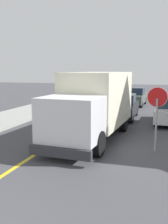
% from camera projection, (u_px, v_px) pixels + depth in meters
% --- Properties ---
extents(centre_line_yellow, '(0.16, 56.00, 0.01)m').
position_uv_depth(centre_line_yellow, '(67.00, 134.00, 13.82)').
color(centre_line_yellow, gold).
rests_on(centre_line_yellow, ground).
extents(box_truck, '(2.81, 7.31, 3.20)m').
position_uv_depth(box_truck, '(94.00, 102.00, 12.69)').
color(box_truck, '#F2EDCC').
rests_on(box_truck, ground).
extents(parked_car_near, '(1.84, 4.42, 1.67)m').
position_uv_depth(parked_car_near, '(123.00, 107.00, 18.19)').
color(parked_car_near, black).
rests_on(parked_car_near, ground).
extents(parked_car_mid, '(1.98, 4.47, 1.67)m').
position_uv_depth(parked_car_mid, '(135.00, 97.00, 24.97)').
color(parked_car_mid, '#4C564C').
rests_on(parked_car_mid, ground).
extents(stop_sign, '(0.80, 0.10, 2.65)m').
position_uv_depth(stop_sign, '(157.00, 107.00, 10.48)').
color(stop_sign, gray).
rests_on(stop_sign, ground).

